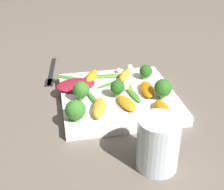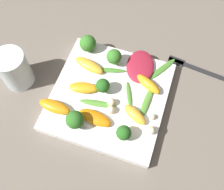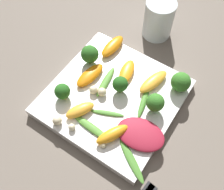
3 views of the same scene
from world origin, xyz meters
name	(u,v)px [view 3 (image 3 of 3)]	position (x,y,z in m)	size (l,w,h in m)	color
ground_plane	(113,100)	(0.00, 0.00, 0.00)	(2.40, 2.40, 0.00)	#6B6056
plate	(114,98)	(0.00, 0.00, 0.01)	(0.26, 0.26, 0.02)	white
drinking_glass	(159,19)	(0.02, -0.23, 0.05)	(0.07, 0.07, 0.10)	silver
radicchio_leaf_0	(141,134)	(-0.09, 0.05, 0.03)	(0.10, 0.08, 0.01)	maroon
orange_segment_0	(112,134)	(-0.05, 0.08, 0.03)	(0.05, 0.07, 0.02)	orange
orange_segment_1	(153,82)	(-0.06, -0.07, 0.03)	(0.05, 0.08, 0.02)	#FCAD33
orange_segment_2	(112,46)	(0.07, -0.11, 0.03)	(0.03, 0.08, 0.02)	orange
orange_segment_3	(127,72)	(0.01, -0.06, 0.03)	(0.04, 0.07, 0.02)	orange
orange_segment_4	(90,75)	(0.07, -0.01, 0.03)	(0.04, 0.08, 0.02)	orange
orange_segment_5	(80,110)	(0.03, 0.07, 0.03)	(0.05, 0.07, 0.02)	#FCAD33
broccoli_floret_0	(181,82)	(-0.11, -0.09, 0.05)	(0.04, 0.04, 0.04)	#84AD5B
broccoli_floret_1	(62,92)	(0.09, 0.06, 0.04)	(0.03, 0.03, 0.04)	#84AD5B
broccoli_floret_2	(90,54)	(0.09, -0.04, 0.05)	(0.04, 0.04, 0.05)	#84AD5B
broccoli_floret_3	(120,84)	(-0.01, -0.02, 0.05)	(0.03, 0.03, 0.04)	#84AD5B
broccoli_floret_4	(155,103)	(-0.09, -0.02, 0.05)	(0.04, 0.04, 0.05)	#84AD5B
arugula_sprig_0	(106,82)	(0.03, -0.02, 0.03)	(0.03, 0.09, 0.01)	#518E33
arugula_sprig_1	(92,128)	(-0.01, 0.09, 0.03)	(0.10, 0.02, 0.01)	#518E33
arugula_sprig_2	(107,113)	(-0.01, 0.04, 0.03)	(0.07, 0.04, 0.00)	#47842D
arugula_sprig_3	(131,160)	(-0.11, 0.10, 0.03)	(0.09, 0.06, 0.00)	#47842D
arugula_sprig_4	(144,100)	(-0.06, -0.02, 0.03)	(0.03, 0.09, 0.01)	#47842D
macadamia_nut_0	(102,92)	(0.02, 0.01, 0.03)	(0.02, 0.02, 0.02)	beige
macadamia_nut_1	(57,120)	(0.06, 0.12, 0.03)	(0.02, 0.02, 0.02)	beige
macadamia_nut_2	(94,90)	(0.04, 0.02, 0.03)	(0.02, 0.02, 0.02)	beige
macadamia_nut_3	(72,127)	(0.02, 0.11, 0.03)	(0.01, 0.01, 0.01)	beige
macadamia_nut_4	(103,145)	(-0.05, 0.11, 0.03)	(0.01, 0.01, 0.01)	beige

